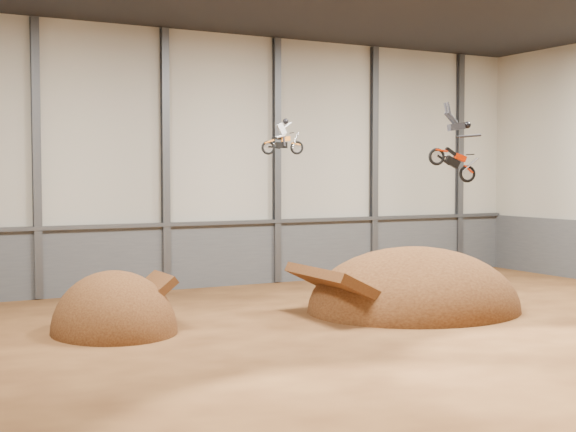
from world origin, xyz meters
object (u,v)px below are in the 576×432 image
Objects in this scene: fmx_rider_a at (283,135)px; fmx_rider_b at (449,142)px; landing_ramp at (414,310)px; takeoff_ramp at (114,332)px.

fmx_rider_b is at bearing -19.25° from fmx_rider_a.
landing_ramp is 3.15× the size of fmx_rider_b.
fmx_rider_a reaches higher than takeoff_ramp.
fmx_rider_b is (14.45, -2.68, 7.67)m from takeoff_ramp.
landing_ramp reaches higher than takeoff_ramp.
fmx_rider_a is at bearing 155.09° from landing_ramp.
takeoff_ramp is 13.67m from landing_ramp.
landing_ramp is 10.03m from fmx_rider_a.
landing_ramp is 5.20× the size of fmx_rider_a.
fmx_rider_a is (-5.48, 2.54, 8.01)m from landing_ramp.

